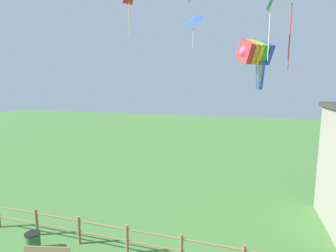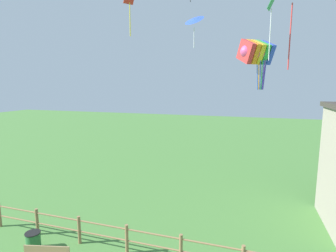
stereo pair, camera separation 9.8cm
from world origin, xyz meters
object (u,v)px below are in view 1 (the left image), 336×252
(kite_rainbow_parafoil, at_px, (255,52))
(kite_red_diamond, at_px, (129,4))
(trash_bin, at_px, (33,242))
(kite_blue_delta, at_px, (193,20))
(kite_green_diamond, at_px, (270,14))

(kite_rainbow_parafoil, relative_size, kite_red_diamond, 1.29)
(trash_bin, distance_m, kite_blue_delta, 15.86)
(trash_bin, xyz_separation_m, kite_green_diamond, (9.46, 9.03, 10.67))
(trash_bin, relative_size, kite_green_diamond, 0.21)
(kite_green_diamond, bearing_deg, kite_blue_delta, 163.92)
(kite_rainbow_parafoil, xyz_separation_m, kite_red_diamond, (-6.82, -4.03, 2.37))
(kite_green_diamond, xyz_separation_m, kite_red_diamond, (-7.55, -3.08, 0.37))
(kite_blue_delta, bearing_deg, trash_bin, -113.78)
(trash_bin, bearing_deg, kite_rainbow_parafoil, 48.85)
(trash_bin, bearing_deg, kite_green_diamond, 43.69)
(kite_green_diamond, height_order, kite_blue_delta, kite_green_diamond)
(kite_rainbow_parafoil, distance_m, kite_blue_delta, 4.77)
(trash_bin, height_order, kite_rainbow_parafoil, kite_rainbow_parafoil)
(trash_bin, relative_size, kite_red_diamond, 0.32)
(kite_rainbow_parafoil, bearing_deg, kite_blue_delta, 173.70)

